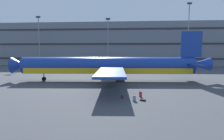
{
  "coord_description": "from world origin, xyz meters",
  "views": [
    {
      "loc": [
        6.34,
        -40.76,
        6.59
      ],
      "look_at": [
        3.5,
        -5.68,
        3.0
      ],
      "focal_mm": 30.3,
      "sensor_mm": 36.0,
      "label": 1
    }
  ],
  "objects": [
    {
      "name": "terminal_structure",
      "position": [
        0.0,
        52.82,
        9.61
      ],
      "size": [
        136.56,
        21.47,
        19.23
      ],
      "color": "slate",
      "rests_on": "ground_plane"
    },
    {
      "name": "backpack_navy",
      "position": [
        5.71,
        -14.98,
        0.21
      ],
      "size": [
        0.43,
        0.42,
        0.48
      ],
      "color": "maroon",
      "rests_on": "ground_plane"
    },
    {
      "name": "airliner",
      "position": [
        2.52,
        -0.25,
        3.23
      ],
      "size": [
        42.8,
        34.73,
        10.69
      ],
      "color": "navy",
      "rests_on": "ground_plane"
    },
    {
      "name": "light_mast_left",
      "position": [
        -1.69,
        38.06,
        11.65
      ],
      "size": [
        1.8,
        0.5,
        19.99
      ],
      "color": "gray",
      "rests_on": "ground_plane"
    },
    {
      "name": "ground_plane",
      "position": [
        0.0,
        0.0,
        0.0
      ],
      "size": [
        600.0,
        600.0,
        0.0
      ],
      "primitive_type": "plane",
      "color": "#424449"
    },
    {
      "name": "suitcase_large",
      "position": [
        8.28,
        -13.99,
        0.42
      ],
      "size": [
        0.39,
        0.49,
        1.0
      ],
      "color": "#B21E23",
      "rests_on": "ground_plane"
    },
    {
      "name": "light_mast_center_left",
      "position": [
        30.63,
        38.06,
        14.52
      ],
      "size": [
        1.8,
        0.5,
        25.56
      ],
      "color": "gray",
      "rests_on": "ground_plane"
    },
    {
      "name": "light_mast_far_left",
      "position": [
        -31.39,
        38.06,
        12.26
      ],
      "size": [
        1.8,
        0.5,
        21.16
      ],
      "color": "gray",
      "rests_on": "ground_plane"
    },
    {
      "name": "suitcase_laid_flat",
      "position": [
        8.44,
        -16.09,
        0.1
      ],
      "size": [
        0.79,
        0.7,
        0.21
      ],
      "color": "black",
      "rests_on": "ground_plane"
    },
    {
      "name": "suitcase_black",
      "position": [
        7.31,
        -16.21,
        0.39
      ],
      "size": [
        0.44,
        0.29,
        0.95
      ],
      "color": "gray",
      "rests_on": "ground_plane"
    }
  ]
}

